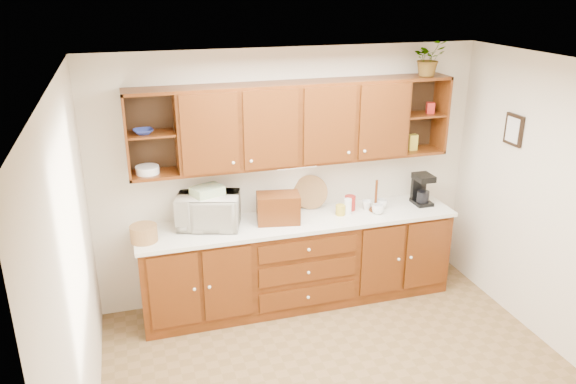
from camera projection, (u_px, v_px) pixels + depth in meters
ceiling at (366, 74)px, 3.76m from camera, size 4.00×4.00×0.00m
back_wall at (290, 176)px, 5.79m from camera, size 4.00×0.00×4.00m
left_wall at (76, 287)px, 3.69m from camera, size 0.00×3.50×3.50m
right_wall at (575, 218)px, 4.76m from camera, size 0.00×3.50×3.50m
base_cabinets at (298, 262)px, 5.82m from camera, size 3.20×0.60×0.90m
countertop at (299, 221)px, 5.65m from camera, size 3.24×0.64×0.04m
upper_cabinets at (296, 123)px, 5.44m from camera, size 3.20×0.33×0.80m
undercabinet_light at (297, 166)px, 5.54m from camera, size 0.40×0.05×0.02m
framed_picture at (514, 130)px, 5.36m from camera, size 0.03×0.24×0.30m
wicker_basket at (144, 233)px, 5.14m from camera, size 0.25×0.25×0.15m
microwave at (208, 211)px, 5.42m from camera, size 0.68×0.55×0.33m
towel_stack at (207, 191)px, 5.35m from camera, size 0.34×0.30×0.09m
wine_bottle at (223, 213)px, 5.43m from camera, size 0.08×0.08×0.27m
woven_tray at (310, 207)px, 5.91m from camera, size 0.37×0.22×0.36m
bread_box at (278, 208)px, 5.53m from camera, size 0.46×0.33×0.29m
mug_tree at (375, 206)px, 5.84m from camera, size 0.31×0.30×0.33m
canister_red at (350, 203)px, 5.84m from camera, size 0.15×0.15×0.15m
canister_white at (348, 206)px, 5.74m from camera, size 0.09×0.09×0.16m
canister_yellow at (340, 210)px, 5.73m from camera, size 0.11×0.11×0.11m
coffee_maker at (422, 189)px, 5.99m from camera, size 0.18×0.23×0.33m
bowl_stack at (143, 132)px, 5.01m from camera, size 0.20×0.20×0.04m
plate_stack at (147, 170)px, 5.16m from camera, size 0.24×0.24×0.07m
pantry_box_yellow at (412, 142)px, 5.87m from camera, size 0.09×0.07×0.16m
pantry_box_red at (430, 108)px, 5.78m from camera, size 0.09×0.08×0.11m
potted_plant at (429, 58)px, 5.57m from camera, size 0.35×0.31×0.36m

